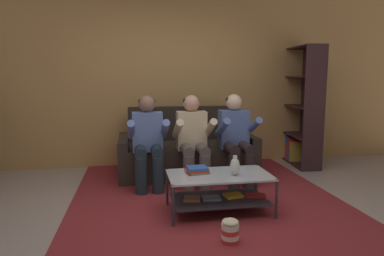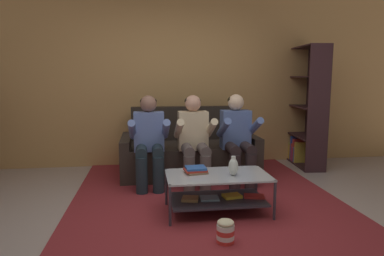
# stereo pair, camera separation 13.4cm
# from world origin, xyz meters

# --- Properties ---
(ground) EXTENTS (16.80, 16.80, 0.00)m
(ground) POSITION_xyz_m (0.00, 0.00, 0.00)
(ground) COLOR #AE9C97
(back_partition) EXTENTS (8.40, 0.12, 2.90)m
(back_partition) POSITION_xyz_m (0.00, 2.46, 1.45)
(back_partition) COLOR tan
(back_partition) RESTS_ON ground
(couch) EXTENTS (1.90, 0.93, 0.95)m
(couch) POSITION_xyz_m (0.16, 1.81, 0.30)
(couch) COLOR #342B25
(couch) RESTS_ON ground
(person_seated_left) EXTENTS (0.50, 0.58, 1.16)m
(person_seated_left) POSITION_xyz_m (-0.41, 1.25, 0.64)
(person_seated_left) COLOR #1F2C35
(person_seated_left) RESTS_ON ground
(person_seated_middle) EXTENTS (0.50, 0.58, 1.16)m
(person_seated_middle) POSITION_xyz_m (0.16, 1.25, 0.64)
(person_seated_middle) COLOR #5D504E
(person_seated_middle) RESTS_ON ground
(person_seated_right) EXTENTS (0.50, 0.58, 1.16)m
(person_seated_right) POSITION_xyz_m (0.73, 1.25, 0.64)
(person_seated_right) COLOR #2D2224
(person_seated_right) RESTS_ON ground
(coffee_table) EXTENTS (1.04, 0.58, 0.41)m
(coffee_table) POSITION_xyz_m (0.27, 0.29, 0.26)
(coffee_table) COLOR #B4B8BE
(coffee_table) RESTS_ON ground
(area_rug) EXTENTS (3.00, 3.46, 0.01)m
(area_rug) POSITION_xyz_m (0.21, 0.92, 0.01)
(area_rug) COLOR maroon
(area_rug) RESTS_ON ground
(vase) EXTENTS (0.10, 0.10, 0.20)m
(vase) POSITION_xyz_m (0.41, 0.23, 0.50)
(vase) COLOR silver
(vase) RESTS_ON coffee_table
(book_stack) EXTENTS (0.25, 0.21, 0.06)m
(book_stack) POSITION_xyz_m (0.05, 0.37, 0.44)
(book_stack) COLOR #8F694D
(book_stack) RESTS_ON coffee_table
(bookshelf) EXTENTS (0.41, 1.08, 1.85)m
(bookshelf) POSITION_xyz_m (2.10, 2.15, 0.73)
(bookshelf) COLOR #361E23
(bookshelf) RESTS_ON ground
(popcorn_tub) EXTENTS (0.15, 0.15, 0.21)m
(popcorn_tub) POSITION_xyz_m (0.19, -0.37, 0.11)
(popcorn_tub) COLOR red
(popcorn_tub) RESTS_ON ground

